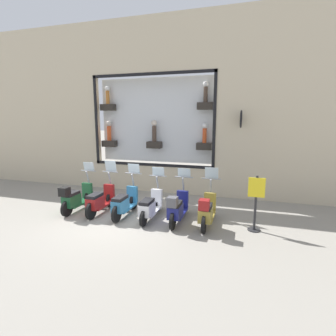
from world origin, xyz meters
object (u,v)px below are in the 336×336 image
object	(u,v)px
scooter_navy_1	(177,208)
shop_sign_post	(256,202)
scooter_olive_0	(207,211)
scooter_green_5	(76,198)
scooter_teal_3	(124,203)
scooter_red_4	(100,201)
scooter_white_2	(150,207)

from	to	relation	value
scooter_navy_1	shop_sign_post	xyz separation A→B (m)	(0.11, -2.24, 0.38)
shop_sign_post	scooter_olive_0	bearing A→B (deg)	94.38
scooter_olive_0	scooter_green_5	world-z (taller)	scooter_olive_0
scooter_green_5	scooter_teal_3	bearing A→B (deg)	-88.02
scooter_olive_0	scooter_navy_1	bearing A→B (deg)	90.21
scooter_teal_3	scooter_green_5	bearing A→B (deg)	91.98
scooter_olive_0	scooter_red_4	world-z (taller)	scooter_red_4
scooter_red_4	shop_sign_post	bearing A→B (deg)	-89.56
scooter_olive_0	shop_sign_post	xyz separation A→B (m)	(0.10, -1.34, 0.38)
scooter_teal_3	scooter_red_4	distance (m)	0.89
scooter_white_2	scooter_teal_3	world-z (taller)	scooter_teal_3
scooter_green_5	scooter_navy_1	bearing A→B (deg)	-90.07
scooter_olive_0	scooter_green_5	xyz separation A→B (m)	(0.00, 4.47, 0.00)
scooter_red_4	scooter_green_5	world-z (taller)	scooter_red_4
scooter_navy_1	scooter_green_5	distance (m)	3.58
scooter_white_2	scooter_red_4	xyz separation A→B (m)	(0.01, 1.79, 0.03)
scooter_teal_3	scooter_green_5	xyz separation A→B (m)	(-0.06, 1.79, 0.03)
scooter_white_2	scooter_red_4	bearing A→B (deg)	89.68
scooter_teal_3	shop_sign_post	xyz separation A→B (m)	(0.04, -4.03, 0.41)
scooter_white_2	scooter_green_5	world-z (taller)	scooter_green_5
scooter_olive_0	scooter_red_4	bearing A→B (deg)	88.96
scooter_teal_3	shop_sign_post	bearing A→B (deg)	-89.43
scooter_navy_1	scooter_teal_3	bearing A→B (deg)	87.88
scooter_red_4	shop_sign_post	xyz separation A→B (m)	(0.04, -4.92, 0.40)
scooter_teal_3	scooter_red_4	xyz separation A→B (m)	(0.00, 0.89, 0.00)
scooter_white_2	scooter_teal_3	bearing A→B (deg)	89.51
scooter_red_4	scooter_teal_3	bearing A→B (deg)	-90.15
scooter_navy_1	scooter_white_2	xyz separation A→B (m)	(0.06, 0.89, -0.05)
scooter_olive_0	shop_sign_post	bearing A→B (deg)	-85.62
shop_sign_post	scooter_teal_3	bearing A→B (deg)	90.57
scooter_red_4	shop_sign_post	size ratio (longest dim) A/B	1.14
scooter_red_4	shop_sign_post	distance (m)	4.94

